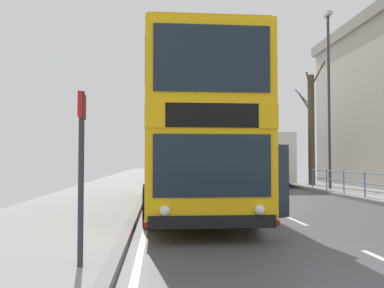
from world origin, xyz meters
TOP-DOWN VIEW (x-y plane):
  - double_decker_bus_main at (-2.65, 9.67)m, footprint 3.31×11.13m
  - background_bus_far_lane at (2.68, 24.38)m, footprint 2.83×10.86m
  - bus_stop_sign_near at (-4.71, 2.32)m, footprint 0.08×0.44m
  - street_lamp_far_side at (5.15, 17.17)m, footprint 0.28×0.60m
  - bare_tree_far_00 at (5.23, 39.75)m, footprint 2.59×2.59m
  - bare_tree_far_01 at (5.49, 20.64)m, footprint 1.76×1.98m

SIDE VIEW (x-z plane):
  - bus_stop_sign_near at x=-4.71m, z-range 0.43..2.87m
  - background_bus_far_lane at x=2.68m, z-range 0.15..3.34m
  - double_decker_bus_main at x=-2.65m, z-range 0.10..4.58m
  - bare_tree_far_00 at x=5.23m, z-range 0.24..6.69m
  - bare_tree_far_01 at x=5.49m, z-range -0.22..7.39m
  - street_lamp_far_side at x=5.15m, z-range 0.77..9.98m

